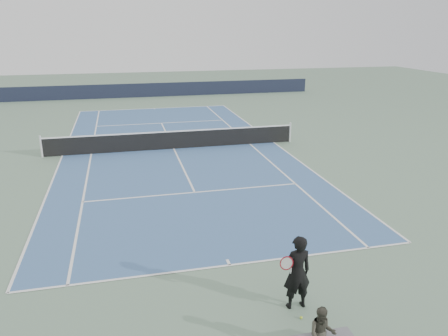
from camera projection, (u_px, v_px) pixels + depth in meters
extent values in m
plane|color=slate|center=(174.00, 149.00, 22.61)|extent=(80.00, 80.00, 0.00)
cube|color=#3D6090|center=(174.00, 149.00, 22.61)|extent=(10.97, 23.77, 0.01)
cylinder|color=silver|center=(41.00, 147.00, 21.03)|extent=(0.10, 0.10, 1.07)
cylinder|color=silver|center=(290.00, 132.00, 23.85)|extent=(0.10, 0.10, 1.07)
cube|color=black|center=(173.00, 140.00, 22.46)|extent=(12.80, 0.03, 0.90)
cube|color=white|center=(173.00, 131.00, 22.32)|extent=(12.80, 0.04, 0.06)
cube|color=black|center=(148.00, 90.00, 38.95)|extent=(30.00, 0.25, 1.20)
imported|color=black|center=(297.00, 272.00, 9.66)|extent=(0.68, 0.50, 1.77)
torus|color=maroon|center=(287.00, 263.00, 9.46)|extent=(0.34, 0.18, 0.36)
cylinder|color=white|center=(287.00, 263.00, 9.46)|extent=(0.29, 0.14, 0.32)
cylinder|color=white|center=(291.00, 272.00, 9.60)|extent=(0.08, 0.13, 0.27)
sphere|color=#BED62B|center=(301.00, 318.00, 9.51)|extent=(0.06, 0.06, 0.06)
imported|color=#3E3C31|center=(322.00, 334.00, 8.28)|extent=(0.64, 0.57, 1.11)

